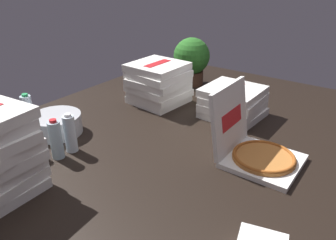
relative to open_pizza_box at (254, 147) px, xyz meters
name	(u,v)px	position (x,y,z in m)	size (l,w,h in m)	color
ground_plane	(178,150)	(-0.14, 0.40, -0.09)	(3.20, 2.40, 0.02)	black
open_pizza_box	(254,147)	(0.00, 0.00, 0.00)	(0.37, 0.44, 0.39)	white
pizza_stack_left_far	(159,84)	(0.34, 0.91, 0.07)	(0.42, 0.42, 0.31)	white
pizza_stack_center_far	(233,102)	(0.46, 0.34, 0.02)	(0.39, 0.40, 0.21)	white
ice_bucket	(57,124)	(-0.43, 1.12, -0.02)	(0.31, 0.31, 0.12)	#B7BABF
water_bottle_0	(56,140)	(-0.61, 0.88, 0.03)	(0.07, 0.07, 0.23)	silver
water_bottle_1	(26,136)	(-0.68, 1.04, 0.03)	(0.07, 0.07, 0.23)	white
water_bottle_2	(28,111)	(-0.48, 1.33, 0.03)	(0.07, 0.07, 0.23)	silver
water_bottle_3	(70,133)	(-0.51, 0.87, 0.03)	(0.07, 0.07, 0.23)	white
potted_plant	(192,59)	(0.86, 0.95, 0.14)	(0.31, 0.31, 0.41)	#513323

